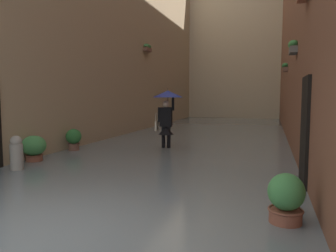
% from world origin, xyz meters
% --- Properties ---
extents(ground_plane, '(60.00, 60.00, 0.00)m').
position_xyz_m(ground_plane, '(0.00, -10.90, 0.00)').
color(ground_plane, slate).
extents(flood_water, '(7.57, 27.81, 0.14)m').
position_xyz_m(flood_water, '(0.00, -10.90, 0.07)').
color(flood_water, slate).
rests_on(flood_water, ground_plane).
extents(building_facade_right, '(2.04, 25.81, 12.32)m').
position_xyz_m(building_facade_right, '(4.28, -10.90, 6.16)').
color(building_facade_right, tan).
rests_on(building_facade_right, ground_plane).
extents(building_facade_far, '(10.37, 1.80, 12.92)m').
position_xyz_m(building_facade_far, '(0.00, -22.71, 6.46)').
color(building_facade_far, beige).
rests_on(building_facade_far, ground_plane).
extents(person_wading, '(0.99, 0.99, 2.07)m').
position_xyz_m(person_wading, '(0.47, -6.95, 1.44)').
color(person_wading, '#4C4233').
rests_on(person_wading, ground_plane).
extents(potted_plant_mid_left, '(0.48, 0.48, 0.81)m').
position_xyz_m(potted_plant_mid_left, '(-2.95, -1.47, 0.42)').
color(potted_plant_mid_left, brown).
rests_on(potted_plant_mid_left, ground_plane).
extents(potted_plant_far_right, '(0.63, 0.63, 0.80)m').
position_xyz_m(potted_plant_far_right, '(3.12, -3.86, 0.46)').
color(potted_plant_far_right, brown).
rests_on(potted_plant_far_right, ground_plane).
extents(potted_plant_mid_right, '(0.48, 0.48, 0.80)m').
position_xyz_m(potted_plant_mid_right, '(3.09, -5.60, 0.47)').
color(potted_plant_mid_right, brown).
rests_on(potted_plant_mid_right, ground_plane).
extents(mooring_bollard, '(0.29, 0.29, 0.93)m').
position_xyz_m(mooring_bollard, '(2.80, -2.90, 0.46)').
color(mooring_bollard, gray).
rests_on(mooring_bollard, ground_plane).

